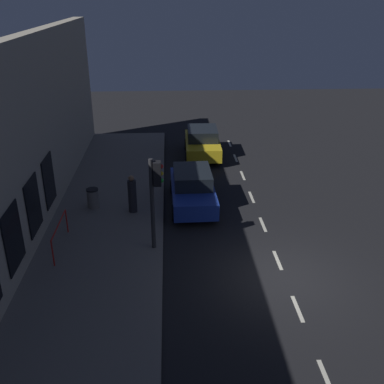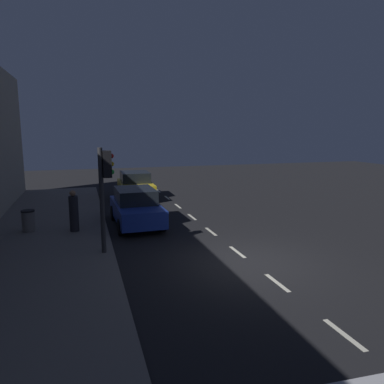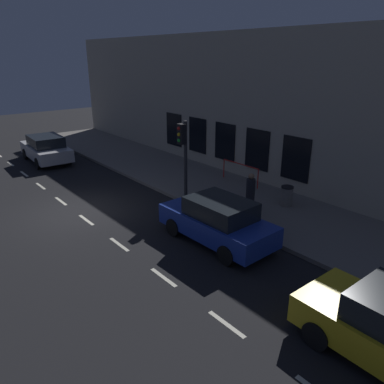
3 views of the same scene
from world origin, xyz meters
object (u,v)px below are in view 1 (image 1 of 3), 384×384
Objects in this scene: parked_car_0 at (202,143)px; trash_bin at (93,198)px; parked_car_2 at (193,188)px; pedestrian_0 at (132,195)px; traffic_light at (155,189)px.

trash_bin is (5.13, 6.60, -0.22)m from parked_car_0.
pedestrian_0 is (2.53, 0.80, 0.11)m from parked_car_2.
pedestrian_0 reaches higher than trash_bin.
pedestrian_0 is (1.06, -2.90, -1.54)m from traffic_light.
trash_bin is (4.24, 0.30, -0.22)m from parked_car_2.
parked_car_2 is 2.63× the size of pedestrian_0.
traffic_light is 4.77m from trash_bin.
traffic_light is 2.08× the size of pedestrian_0.
parked_car_2 is at bearing 83.00° from parked_car_0.
parked_car_0 is at bearing -12.53° from pedestrian_0.
parked_car_0 is at bearing -103.30° from traffic_light.
parked_car_2 is 4.26m from trash_bin.
parked_car_2 is at bearing -175.91° from trash_bin.
parked_car_2 is at bearing -111.68° from traffic_light.
traffic_light is at bearing -146.82° from pedestrian_0.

